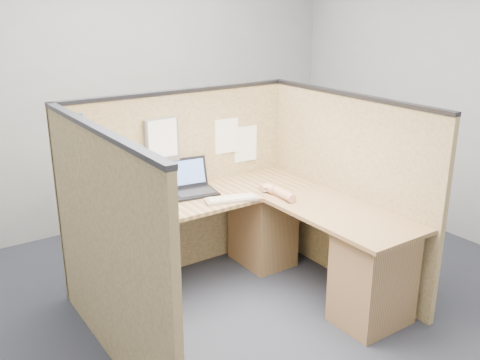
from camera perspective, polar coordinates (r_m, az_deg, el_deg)
floor at (r=4.02m, az=1.24°, el=-14.41°), size 5.00×5.00×0.00m
wall_back at (r=5.42m, az=-12.86°, el=9.72°), size 5.00×0.00×5.00m
wall_right at (r=5.31m, az=24.12°, el=8.40°), size 0.00×4.50×4.50m
cubicle_partitions at (r=3.99m, az=-2.26°, el=-2.31°), size 2.06×1.83×1.53m
l_desk at (r=4.12m, az=1.04°, el=-7.25°), size 1.95×1.75×0.73m
laptop at (r=4.30m, az=-5.39°, el=-0.47°), size 0.38×0.38×0.25m
keyboard at (r=4.11m, az=-0.95°, el=-2.04°), size 0.43×0.25×0.03m
mouse at (r=4.29m, az=2.93°, el=-1.01°), size 0.11×0.07×0.04m
hand_forearm at (r=4.20m, az=4.13°, el=-1.29°), size 0.11×0.37×0.08m
blue_poster at (r=3.96m, az=-17.55°, el=4.90°), size 0.19×0.01×0.25m
american_flag at (r=4.04m, az=-14.81°, el=3.39°), size 0.22×0.01×0.37m
file_holder at (r=4.21m, az=-8.36°, el=4.18°), size 0.28×0.05×0.35m
paper_left at (r=4.54m, az=-1.49°, el=4.70°), size 0.23×0.02×0.30m
paper_right at (r=4.67m, az=0.48°, el=3.85°), size 0.24×0.02×0.31m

